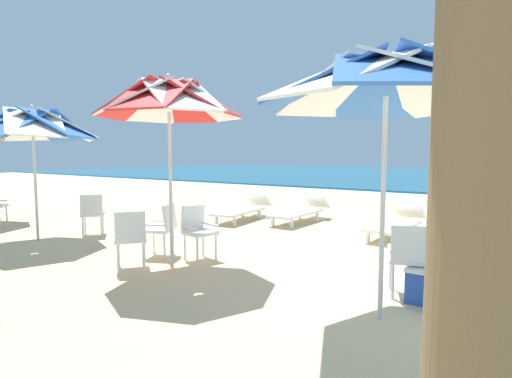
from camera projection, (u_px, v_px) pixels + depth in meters
name	position (u px, v px, depth m)	size (l,w,h in m)	color
ground_plane	(449.00, 269.00, 5.72)	(80.00, 80.00, 0.00)	beige
surf_foam	(497.00, 199.00, 14.77)	(80.00, 0.70, 0.01)	white
beach_umbrella_0	(386.00, 83.00, 3.76)	(2.55, 2.55, 2.71)	silver
plastic_chair_0	(409.00, 256.00, 4.53)	(0.56, 0.58, 0.87)	white
beach_umbrella_1	(169.00, 102.00, 5.56)	(2.12, 2.12, 2.82)	silver
plastic_chair_1	(130.00, 236.00, 5.63)	(0.63, 0.62, 0.87)	white
plastic_chair_2	(162.00, 226.00, 6.39)	(0.60, 0.58, 0.87)	white
plastic_chair_3	(198.00, 228.00, 6.21)	(0.55, 0.52, 0.87)	white
beach_umbrella_2	(33.00, 126.00, 7.41)	(2.39, 2.39, 2.62)	silver
plastic_chair_4	(92.00, 212.00, 8.02)	(0.63, 0.63, 0.87)	white
sun_lounger_0	(506.00, 240.00, 6.36)	(1.12, 2.23, 0.62)	white
sun_lounger_1	(396.00, 223.00, 7.96)	(0.72, 2.17, 0.62)	white
sun_lounger_2	(300.00, 211.00, 9.68)	(0.67, 2.15, 0.62)	white
sun_lounger_3	(243.00, 209.00, 10.01)	(0.88, 2.20, 0.62)	white
cooler_box	(430.00, 286.00, 4.35)	(0.50, 0.34, 0.40)	blue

